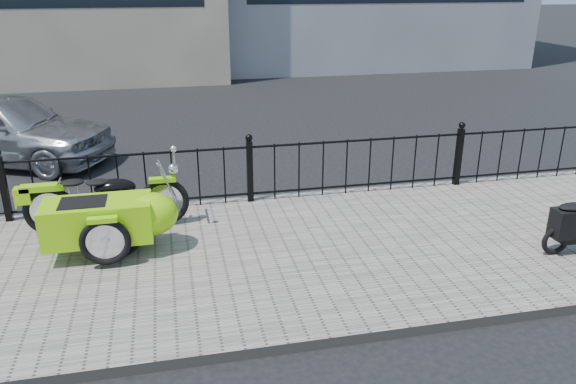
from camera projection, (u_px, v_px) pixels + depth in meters
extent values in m
plane|color=black|center=(265.00, 244.00, 7.63)|extent=(120.00, 120.00, 0.00)
cube|color=#655F56|center=(272.00, 257.00, 7.16)|extent=(30.00, 3.80, 0.12)
cube|color=gray|center=(249.00, 201.00, 8.93)|extent=(30.00, 0.10, 0.12)
cylinder|color=black|center=(249.00, 147.00, 8.46)|extent=(14.00, 0.04, 0.04)
cylinder|color=black|center=(250.00, 194.00, 8.73)|extent=(14.00, 0.04, 0.04)
cube|color=black|center=(4.00, 189.00, 7.90)|extent=(0.09, 0.09, 0.96)
cube|color=black|center=(250.00, 172.00, 8.60)|extent=(0.09, 0.09, 0.96)
sphere|color=black|center=(249.00, 138.00, 8.41)|extent=(0.11, 0.11, 0.11)
cube|color=black|center=(458.00, 157.00, 9.31)|extent=(0.09, 0.09, 0.96)
sphere|color=black|center=(462.00, 125.00, 9.11)|extent=(0.11, 0.11, 0.11)
torus|color=black|center=(164.00, 202.00, 7.81)|extent=(0.69, 0.09, 0.69)
torus|color=black|center=(50.00, 211.00, 7.51)|extent=(0.69, 0.09, 0.69)
torus|color=black|center=(105.00, 242.00, 6.63)|extent=(0.60, 0.08, 0.60)
cube|color=gray|center=(108.00, 205.00, 7.65)|extent=(0.34, 0.22, 0.24)
cylinder|color=black|center=(109.00, 210.00, 7.68)|extent=(1.40, 0.04, 0.04)
ellipsoid|color=black|center=(115.00, 188.00, 7.59)|extent=(0.54, 0.29, 0.26)
cylinder|color=silver|center=(174.00, 159.00, 7.62)|extent=(0.03, 0.56, 0.03)
cylinder|color=silver|center=(167.00, 181.00, 7.71)|extent=(0.25, 0.04, 0.59)
sphere|color=silver|center=(173.00, 169.00, 7.67)|extent=(0.15, 0.15, 0.15)
cube|color=#8BDD09|center=(162.00, 180.00, 7.69)|extent=(0.36, 0.12, 0.06)
cube|color=#8BDD09|center=(42.00, 188.00, 7.38)|extent=(0.55, 0.16, 0.08)
ellipsoid|color=black|center=(97.00, 182.00, 7.51)|extent=(0.31, 0.22, 0.08)
ellipsoid|color=black|center=(72.00, 183.00, 7.44)|extent=(0.31, 0.22, 0.08)
sphere|color=red|center=(14.00, 194.00, 7.33)|extent=(0.07, 0.07, 0.07)
cube|color=yellow|center=(17.00, 204.00, 7.48)|extent=(0.02, 0.14, 0.10)
cube|color=#8BDD09|center=(98.00, 220.00, 6.92)|extent=(1.30, 0.62, 0.50)
ellipsoid|color=#8BDD09|center=(152.00, 214.00, 7.04)|extent=(0.65, 0.60, 0.54)
cube|color=black|center=(83.00, 204.00, 6.81)|extent=(0.55, 0.43, 0.06)
cube|color=#8BDD09|center=(102.00, 220.00, 6.53)|extent=(0.34, 0.11, 0.06)
torus|color=black|center=(556.00, 240.00, 7.03)|extent=(0.38, 0.06, 0.38)
cube|color=black|center=(572.00, 222.00, 6.98)|extent=(0.51, 0.24, 0.37)
ellipsoid|color=black|center=(575.00, 207.00, 6.91)|extent=(0.43, 0.22, 0.08)
torus|color=black|center=(123.00, 233.00, 6.95)|extent=(0.56, 0.42, 0.61)
imported|color=#A3A5AA|center=(5.00, 128.00, 10.71)|extent=(4.36, 3.17, 1.38)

